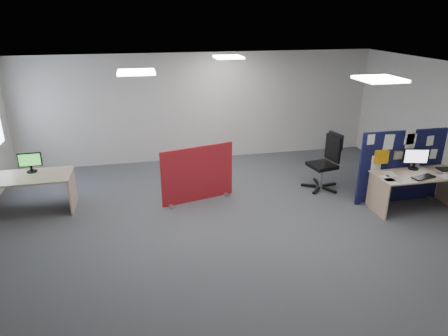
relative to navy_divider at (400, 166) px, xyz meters
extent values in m
plane|color=#4F5156|center=(-3.46, -0.14, -0.75)|extent=(9.00, 9.00, 0.00)
cube|color=white|center=(-3.46, -0.14, 1.95)|extent=(9.00, 7.00, 0.02)
cube|color=silver|center=(-3.46, 3.36, 0.60)|extent=(9.00, 0.02, 2.70)
cube|color=silver|center=(-3.46, -3.64, 0.60)|extent=(9.00, 0.02, 2.70)
cube|color=white|center=(-1.46, -1.14, 1.92)|extent=(0.60, 0.60, 0.04)
cube|color=white|center=(-4.96, 0.36, 1.92)|extent=(0.60, 0.60, 0.04)
cube|color=white|center=(-2.96, 2.36, 1.92)|extent=(0.60, 0.60, 0.04)
cube|color=#0F0F37|center=(0.02, 0.00, -0.01)|extent=(1.80, 0.06, 1.48)
cube|color=#9F9EA4|center=(-0.73, 0.00, -0.73)|extent=(0.08, 0.30, 0.04)
cube|color=#9F9EA4|center=(0.77, 0.00, -0.73)|extent=(0.08, 0.30, 0.04)
cube|color=white|center=(-0.74, -0.03, 0.61)|extent=(0.15, 0.01, 0.20)
cube|color=white|center=(-0.35, -0.03, 0.54)|extent=(0.21, 0.01, 0.30)
cube|color=white|center=(0.08, -0.03, 0.61)|extent=(0.21, 0.01, 0.30)
cube|color=white|center=(0.55, -0.03, 0.50)|extent=(0.15, 0.01, 0.20)
cube|color=white|center=(-0.56, -0.03, 0.13)|extent=(0.21, 0.01, 0.30)
cube|color=white|center=(0.31, -0.03, 0.10)|extent=(0.21, 0.01, 0.30)
cube|color=white|center=(0.69, -0.03, 0.22)|extent=(0.15, 0.01, 0.20)
cube|color=white|center=(-0.16, -0.03, -0.18)|extent=(0.21, 0.01, 0.30)
cube|color=white|center=(0.12, -0.03, 0.52)|extent=(0.21, 0.01, 0.30)
cube|color=gold|center=(-0.08, -0.03, 0.25)|extent=(0.24, 0.01, 0.18)
cube|color=orange|center=(-0.49, -0.08, 0.26)|extent=(0.25, 0.10, 0.25)
cube|color=tan|center=(0.12, -0.40, -0.03)|extent=(1.65, 0.73, 0.03)
cube|color=tan|center=(-0.67, -0.40, -0.40)|extent=(0.03, 0.67, 0.70)
cube|color=tan|center=(0.12, -0.06, -0.20)|extent=(1.48, 0.02, 0.30)
cylinder|color=black|center=(0.20, -0.14, -0.01)|extent=(0.20, 0.20, 0.02)
cube|color=black|center=(0.20, -0.14, 0.05)|extent=(0.05, 0.04, 0.10)
cube|color=black|center=(0.20, -0.14, 0.25)|extent=(0.47, 0.15, 0.30)
cube|color=silver|center=(0.20, -0.16, 0.25)|extent=(0.42, 0.11, 0.26)
cube|color=black|center=(0.09, -0.58, -0.01)|extent=(0.48, 0.28, 0.02)
cube|color=#9F9EA4|center=(0.52, -0.48, 0.00)|extent=(0.11, 0.08, 0.03)
cube|color=black|center=(0.79, -0.30, -0.01)|extent=(0.29, 0.23, 0.01)
cube|color=maroon|center=(-3.92, 0.87, -0.18)|extent=(1.49, 0.43, 1.14)
cube|color=#9F9EA4|center=(-4.53, 0.87, -0.73)|extent=(0.08, 0.30, 0.04)
cube|color=#9F9EA4|center=(-3.30, 0.87, -0.73)|extent=(0.08, 0.30, 0.04)
cube|color=tan|center=(-7.14, 1.05, -0.03)|extent=(1.64, 0.82, 0.03)
cube|color=tan|center=(-6.35, 1.05, -0.40)|extent=(0.03, 0.75, 0.70)
cube|color=tan|center=(-7.14, 1.43, -0.20)|extent=(1.48, 0.02, 0.30)
cylinder|color=black|center=(-7.07, 1.25, -0.01)|extent=(0.19, 0.19, 0.02)
cube|color=black|center=(-7.07, 1.25, 0.05)|extent=(0.04, 0.03, 0.10)
cube|color=black|center=(-7.07, 1.25, 0.23)|extent=(0.42, 0.05, 0.27)
cube|color=green|center=(-7.07, 1.23, 0.23)|extent=(0.38, 0.02, 0.23)
cube|color=black|center=(-0.99, 0.93, -0.70)|extent=(0.34, 0.12, 0.04)
cube|color=black|center=(-1.20, 1.12, -0.70)|extent=(0.10, 0.34, 0.04)
cube|color=black|center=(-1.45, 0.99, -0.70)|extent=(0.32, 0.19, 0.04)
cube|color=black|center=(-1.39, 0.70, -0.70)|extent=(0.27, 0.28, 0.04)
cube|color=black|center=(-1.11, 0.67, -0.70)|extent=(0.21, 0.32, 0.04)
cylinder|color=#9F9EA4|center=(-1.23, 0.88, -0.47)|extent=(0.07, 0.07, 0.47)
cube|color=black|center=(-1.23, 0.88, -0.22)|extent=(0.60, 0.60, 0.08)
cube|color=black|center=(-0.99, 0.93, 0.14)|extent=(0.14, 0.47, 0.56)
cube|color=black|center=(-0.94, 0.93, 0.31)|extent=(0.14, 0.43, 0.33)
cube|color=white|center=(-0.57, -0.46, -0.02)|extent=(0.22, 0.31, 0.00)
cube|color=white|center=(-0.41, -0.28, -0.02)|extent=(0.26, 0.33, 0.00)
cube|color=white|center=(0.56, -0.64, -0.02)|extent=(0.25, 0.33, 0.00)
cube|color=white|center=(-0.59, -0.61, -0.02)|extent=(0.22, 0.31, 0.00)
cube|color=white|center=(0.35, -0.11, -0.02)|extent=(0.22, 0.31, 0.00)
camera|label=1|loc=(-4.95, -6.47, 2.83)|focal=32.00mm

